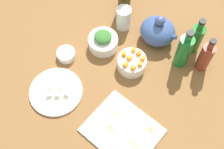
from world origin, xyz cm
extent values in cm
cube|color=brown|center=(0.00, 0.00, 1.50)|extent=(190.00, 190.00, 3.00)
cube|color=silver|center=(17.26, -17.28, 3.50)|extent=(30.84, 26.66, 1.00)
cylinder|color=white|center=(-16.84, -19.40, 3.60)|extent=(23.61, 23.61, 1.20)
cylinder|color=white|center=(-13.96, 12.72, 6.03)|extent=(14.10, 14.10, 6.06)
cylinder|color=white|center=(3.44, 10.80, 6.13)|extent=(13.20, 13.20, 6.25)
cylinder|color=white|center=(-24.75, -2.15, 4.85)|extent=(8.67, 8.67, 3.69)
ellipsoid|color=#38518E|center=(4.79, 31.00, 9.04)|extent=(16.93, 15.90, 12.08)
sphere|color=#434F89|center=(4.79, 31.00, 16.98)|extent=(4.74, 4.74, 4.74)
cylinder|color=#38518E|center=(11.99, 31.00, 10.55)|extent=(5.38, 2.00, 3.93)
cylinder|color=#196D2D|center=(20.67, 25.83, 12.15)|extent=(6.35, 6.35, 18.29)
cylinder|color=#196D2D|center=(20.67, 25.83, 23.15)|extent=(2.86, 2.86, 3.71)
cylinder|color=black|center=(20.67, 25.83, 25.61)|extent=(3.17, 3.17, 1.20)
cylinder|color=brown|center=(29.85, 29.39, 10.79)|extent=(5.69, 5.69, 15.59)
cylinder|color=brown|center=(29.85, 29.39, 20.64)|extent=(2.56, 2.56, 4.10)
cylinder|color=black|center=(29.85, 29.39, 23.29)|extent=(2.84, 2.84, 1.20)
cylinder|color=#216926|center=(21.71, 35.99, 10.66)|extent=(6.16, 6.16, 15.32)
cylinder|color=#216926|center=(21.71, 35.99, 20.54)|extent=(2.77, 2.77, 4.44)
cylinder|color=black|center=(21.71, 35.99, 23.36)|extent=(3.08, 3.08, 1.20)
cylinder|color=white|center=(-12.72, 28.10, 9.25)|extent=(7.13, 7.13, 12.49)
cube|color=orange|center=(7.86, 10.36, 10.15)|extent=(2.51, 2.51, 1.80)
cube|color=orange|center=(2.22, 10.40, 10.15)|extent=(2.23, 2.23, 1.80)
cube|color=orange|center=(7.30, 13.55, 10.15)|extent=(1.91, 1.91, 1.80)
cube|color=orange|center=(2.67, 6.40, 10.15)|extent=(1.88, 1.88, 1.80)
cube|color=orange|center=(6.33, 7.24, 10.15)|extent=(2.02, 2.02, 1.80)
cube|color=orange|center=(1.46, 15.00, 10.15)|extent=(2.17, 2.17, 1.80)
cube|color=orange|center=(4.40, 14.77, 10.15)|extent=(1.97, 1.97, 1.80)
cube|color=orange|center=(-0.86, 10.62, 10.15)|extent=(2.50, 2.50, 1.80)
ellipsoid|color=#346C2D|center=(-13.96, 12.72, 10.73)|extent=(9.50, 9.44, 3.34)
cube|color=white|center=(-19.91, -19.63, 5.30)|extent=(3.11, 3.11, 2.20)
cube|color=silver|center=(-14.72, -20.41, 5.30)|extent=(3.00, 3.00, 2.20)
cube|color=#E9F4CF|center=(-17.71, -22.54, 5.30)|extent=(3.11, 3.11, 2.20)
cube|color=white|center=(-11.78, -17.98, 5.30)|extent=(2.94, 2.94, 2.20)
cube|color=white|center=(-16.25, -17.16, 5.30)|extent=(2.74, 2.74, 2.20)
pyramid|color=beige|center=(26.51, -9.55, 5.20)|extent=(7.08, 7.08, 2.41)
pyramid|color=beige|center=(21.49, -24.17, 5.06)|extent=(5.72, 6.46, 2.12)
pyramid|color=beige|center=(9.43, -12.15, 5.10)|extent=(6.63, 6.48, 2.21)
pyramid|color=beige|center=(24.37, -18.76, 5.19)|extent=(7.36, 7.15, 2.37)
pyramid|color=beige|center=(12.43, -18.05, 5.03)|extent=(7.07, 6.88, 2.07)
camera|label=1|loc=(35.69, -51.27, 124.72)|focal=48.19mm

